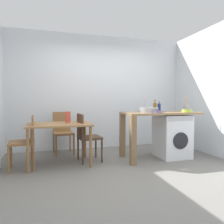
{
  "coord_description": "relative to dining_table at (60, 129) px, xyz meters",
  "views": [
    {
      "loc": [
        -1.11,
        -3.2,
        1.15
      ],
      "look_at": [
        -0.05,
        0.45,
        0.94
      ],
      "focal_mm": 33.2,
      "sensor_mm": 36.0,
      "label": 1
    }
  ],
  "objects": [
    {
      "name": "kitchen_counter",
      "position": [
        1.74,
        -0.12,
        0.12
      ],
      "size": [
        1.5,
        0.68,
        0.92
      ],
      "color": "olive",
      "rests_on": "ground_plane"
    },
    {
      "name": "wall_back",
      "position": [
        0.99,
        1.16,
        0.71
      ],
      "size": [
        4.6,
        0.1,
        2.7
      ],
      "primitive_type": "cube",
      "color": "silver",
      "rests_on": "ground_plane"
    },
    {
      "name": "colander",
      "position": [
        2.4,
        -0.34,
        0.31
      ],
      "size": [
        0.2,
        0.2,
        0.06
      ],
      "color": "#A8C63D",
      "rests_on": "kitchen_counter"
    },
    {
      "name": "scissors",
      "position": [
        1.9,
        -0.22,
        0.28
      ],
      "size": [
        0.15,
        0.06,
        0.01
      ],
      "color": "#B2B2B7",
      "rests_on": "kitchen_counter"
    },
    {
      "name": "dining_table",
      "position": [
        0.0,
        0.0,
        0.0
      ],
      "size": [
        1.1,
        0.76,
        0.74
      ],
      "color": "#9E7042",
      "rests_on": "ground_plane"
    },
    {
      "name": "sink_basin",
      "position": [
        1.68,
        -0.12,
        0.32
      ],
      "size": [
        0.38,
        0.38,
        0.09
      ],
      "primitive_type": "cylinder",
      "color": "#9EA0A5",
      "rests_on": "kitchen_counter"
    },
    {
      "name": "bottle_tall_green",
      "position": [
        1.91,
        0.05,
        0.38
      ],
      "size": [
        0.07,
        0.07,
        0.24
      ],
      "color": "brown",
      "rests_on": "kitchen_counter"
    },
    {
      "name": "mixing_bowl",
      "position": [
        1.77,
        -0.32,
        0.3
      ],
      "size": [
        0.18,
        0.18,
        0.05
      ],
      "color": "slate",
      "rests_on": "kitchen_counter"
    },
    {
      "name": "tap",
      "position": [
        1.68,
        0.06,
        0.42
      ],
      "size": [
        0.02,
        0.02,
        0.28
      ],
      "primitive_type": "cylinder",
      "color": "#B2B2B7",
      "rests_on": "kitchen_counter"
    },
    {
      "name": "chair_opposite",
      "position": [
        0.48,
        0.04,
        -0.14
      ],
      "size": [
        0.44,
        0.44,
        0.9
      ],
      "rotation": [
        0.0,
        0.0,
        -1.46
      ],
      "color": "#4C3323",
      "rests_on": "ground_plane"
    },
    {
      "name": "chair_spare_by_wall",
      "position": [
        0.09,
        0.77,
        -0.14
      ],
      "size": [
        0.45,
        0.45,
        0.9
      ],
      "rotation": [
        0.0,
        0.0,
        3.27
      ],
      "color": "olive",
      "rests_on": "ground_plane"
    },
    {
      "name": "vase",
      "position": [
        0.15,
        0.1,
        0.2
      ],
      "size": [
        0.09,
        0.09,
        0.21
      ],
      "primitive_type": "cylinder",
      "color": "#D84C38",
      "rests_on": "dining_table"
    },
    {
      "name": "bottle_squat_brown",
      "position": [
        2.01,
        0.06,
        0.37
      ],
      "size": [
        0.07,
        0.07,
        0.21
      ],
      "color": "navy",
      "rests_on": "kitchen_counter"
    },
    {
      "name": "ground_plane",
      "position": [
        0.99,
        -0.59,
        -0.64
      ],
      "size": [
        5.46,
        5.46,
        0.0
      ],
      "primitive_type": "plane",
      "color": "slate"
    },
    {
      "name": "washing_machine",
      "position": [
        2.21,
        -0.12,
        -0.21
      ],
      "size": [
        0.6,
        0.61,
        0.86
      ],
      "color": "silver",
      "rests_on": "ground_plane"
    },
    {
      "name": "utensil_crock",
      "position": [
        2.58,
        -0.07,
        0.35
      ],
      "size": [
        0.11,
        0.11,
        0.3
      ],
      "color": "gray",
      "rests_on": "kitchen_counter"
    },
    {
      "name": "chair_person_seat",
      "position": [
        -0.55,
        -0.09,
        -0.14
      ],
      "size": [
        0.43,
        0.43,
        0.9
      ],
      "rotation": [
        0.0,
        0.0,
        1.65
      ],
      "color": "olive",
      "rests_on": "ground_plane"
    }
  ]
}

